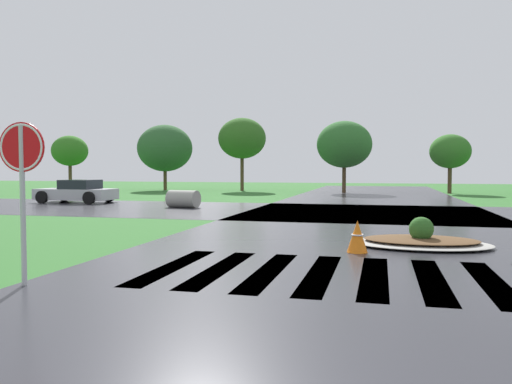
% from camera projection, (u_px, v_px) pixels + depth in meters
% --- Properties ---
extents(asphalt_roadway, '(9.92, 80.00, 0.01)m').
position_uv_depth(asphalt_roadway, '(358.00, 242.00, 12.40)').
color(asphalt_roadway, '#2B2B30').
rests_on(asphalt_roadway, ground).
extents(asphalt_cross_road, '(90.00, 8.93, 0.01)m').
position_uv_depth(asphalt_cross_road, '(367.00, 212.00, 20.57)').
color(asphalt_cross_road, '#2B2B30').
rests_on(asphalt_cross_road, ground).
extents(crosswalk_stripes, '(6.75, 3.49, 0.01)m').
position_uv_depth(crosswalk_stripes, '(347.00, 275.00, 8.52)').
color(crosswalk_stripes, white).
rests_on(crosswalk_stripes, ground).
extents(stop_sign, '(0.76, 0.09, 2.51)m').
position_uv_depth(stop_sign, '(22.00, 164.00, 7.69)').
color(stop_sign, '#B2B5BA').
rests_on(stop_sign, ground).
extents(median_island, '(3.16, 2.10, 0.68)m').
position_uv_depth(median_island, '(421.00, 241.00, 11.70)').
color(median_island, '#9E9B93').
rests_on(median_island, ground).
extents(car_dark_suv, '(4.05, 2.10, 1.20)m').
position_uv_depth(car_dark_suv, '(77.00, 192.00, 26.52)').
color(car_dark_suv, '#B7B7BF').
rests_on(car_dark_suv, ground).
extents(drainage_pipe_stack, '(1.56, 1.05, 0.80)m').
position_uv_depth(drainage_pipe_stack, '(183.00, 199.00, 23.22)').
color(drainage_pipe_stack, '#9E9B93').
rests_on(drainage_pipe_stack, ground).
extents(traffic_cone, '(0.44, 0.44, 0.69)m').
position_uv_depth(traffic_cone, '(357.00, 237.00, 10.80)').
color(traffic_cone, orange).
rests_on(traffic_cone, ground).
extents(background_treeline, '(42.07, 6.01, 5.88)m').
position_uv_depth(background_treeline, '(315.00, 144.00, 38.08)').
color(background_treeline, '#4C3823').
rests_on(background_treeline, ground).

